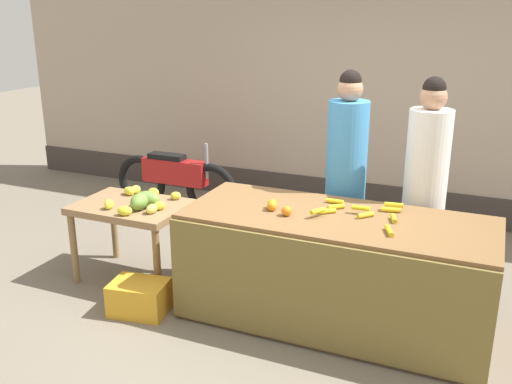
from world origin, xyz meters
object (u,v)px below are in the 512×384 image
at_px(vendor_woman_white_shirt, 425,190).
at_px(parked_motorcycle, 175,180).
at_px(produce_crate, 139,297).
at_px(vendor_woman_blue_shirt, 346,179).
at_px(produce_sack, 247,234).

relative_size(vendor_woman_white_shirt, parked_motorcycle, 1.14).
bearing_deg(produce_crate, vendor_woman_white_shirt, 31.49).
bearing_deg(vendor_woman_white_shirt, vendor_woman_blue_shirt, 179.05).
bearing_deg(parked_motorcycle, produce_sack, -31.69).
bearing_deg(parked_motorcycle, vendor_woman_blue_shirt, -22.26).
xyz_separation_m(parked_motorcycle, produce_crate, (0.95, -2.14, -0.27)).
height_order(vendor_woman_blue_shirt, parked_motorcycle, vendor_woman_blue_shirt).
bearing_deg(produce_sack, vendor_woman_white_shirt, -5.05).
distance_m(parked_motorcycle, produce_sack, 1.52).
bearing_deg(produce_crate, vendor_woman_blue_shirt, 42.80).
height_order(produce_crate, produce_sack, produce_sack).
bearing_deg(produce_sack, produce_crate, -103.84).
xyz_separation_m(produce_crate, produce_sack, (0.33, 1.35, 0.09)).
height_order(parked_motorcycle, produce_crate, parked_motorcycle).
height_order(vendor_woman_blue_shirt, vendor_woman_white_shirt, vendor_woman_blue_shirt).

